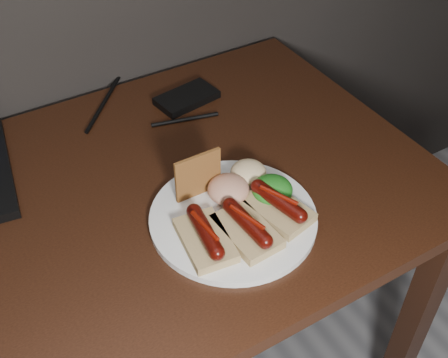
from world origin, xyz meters
TOP-DOWN VIEW (x-y plane):
  - desk at (0.00, 1.38)m, footprint 1.40×0.70m
  - hard_drive at (0.38, 1.60)m, footprint 0.14×0.09m
  - desk_cables at (-0.00, 1.55)m, footprint 0.82×0.39m
  - plate at (0.28, 1.25)m, footprint 0.33×0.33m
  - bread_sausage_left at (0.21, 1.22)m, footprint 0.08×0.12m
  - bread_sausage_center at (0.28, 1.20)m, footprint 0.08×0.12m
  - bread_sausage_right at (0.35, 1.21)m, footprint 0.09×0.13m
  - crispbread at (0.26, 1.32)m, footprint 0.08×0.01m
  - salad_greens at (0.36, 1.25)m, footprint 0.07×0.07m
  - salsa_mound at (0.30, 1.29)m, footprint 0.07×0.07m
  - coleslaw_mound at (0.35, 1.31)m, footprint 0.06×0.06m

SIDE VIEW (x-z plane):
  - desk at x=0.00m, z-range 0.29..1.04m
  - desk_cables at x=0.00m, z-range 0.75..0.76m
  - plate at x=0.28m, z-range 0.75..0.76m
  - hard_drive at x=0.38m, z-range 0.75..0.77m
  - bread_sausage_left at x=0.21m, z-range 0.76..0.80m
  - bread_sausage_center at x=0.28m, z-range 0.76..0.80m
  - bread_sausage_right at x=0.35m, z-range 0.76..0.80m
  - coleslaw_mound at x=0.35m, z-range 0.76..0.80m
  - salad_greens at x=0.36m, z-range 0.76..0.80m
  - salsa_mound at x=0.30m, z-range 0.76..0.80m
  - crispbread at x=0.26m, z-range 0.76..0.85m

